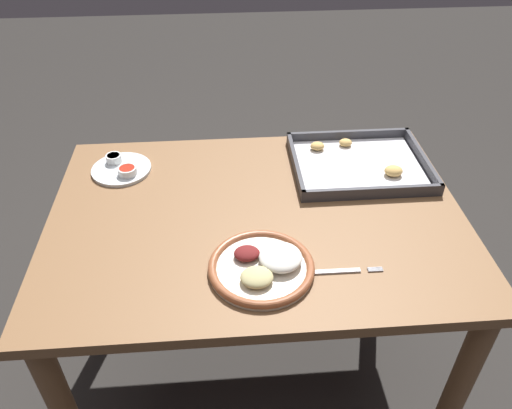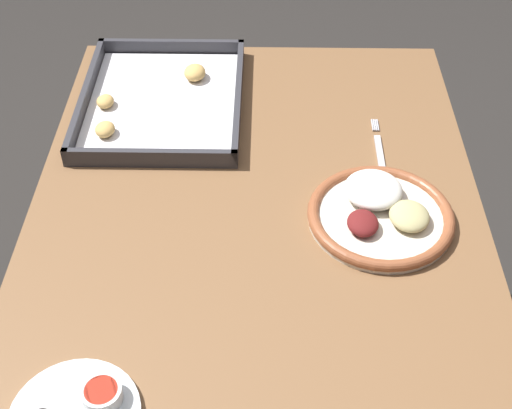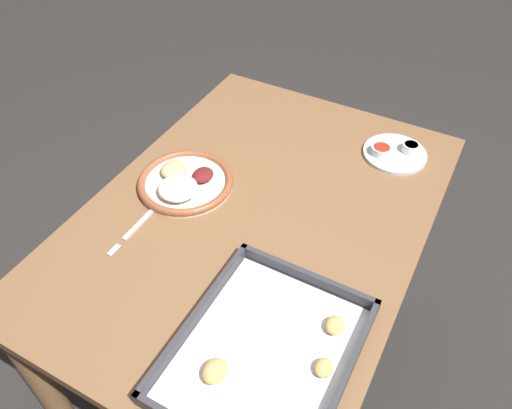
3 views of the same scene
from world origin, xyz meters
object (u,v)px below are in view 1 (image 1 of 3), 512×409
at_px(fork, 337,271).
at_px(baking_tray, 359,164).
at_px(saucer_plate, 121,168).
at_px(dinner_plate, 263,266).

bearing_deg(fork, baking_tray, 70.51).
bearing_deg(fork, saucer_plate, 140.64).
xyz_separation_m(saucer_plate, baking_tray, (0.70, -0.03, 0.00)).
height_order(dinner_plate, saucer_plate, dinner_plate).
height_order(saucer_plate, baking_tray, baking_tray).
xyz_separation_m(fork, saucer_plate, (-0.55, 0.46, 0.01)).
distance_m(dinner_plate, saucer_plate, 0.58).
bearing_deg(dinner_plate, fork, -6.35).
xyz_separation_m(dinner_plate, baking_tray, (0.32, 0.41, -0.00)).
bearing_deg(dinner_plate, saucer_plate, 130.97).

